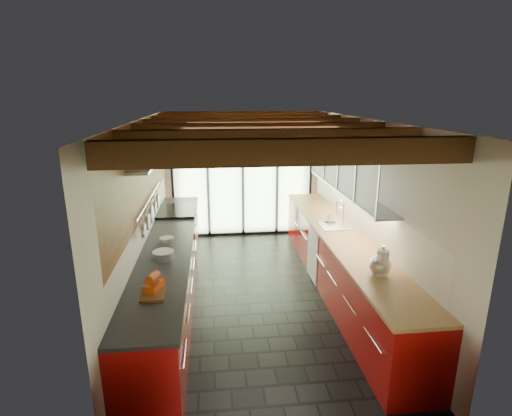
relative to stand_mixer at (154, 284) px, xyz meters
name	(u,v)px	position (x,y,z in m)	size (l,w,h in m)	color
ground	(257,294)	(1.27, 1.52, -1.01)	(5.50, 5.50, 0.00)	black
room_shell	(257,188)	(1.27, 1.52, 0.65)	(5.50, 5.50, 5.50)	silver
ceiling_beams	(254,128)	(1.27, 1.90, 1.46)	(3.14, 5.06, 4.90)	#593316
glass_door	(243,158)	(1.27, 4.21, 0.65)	(2.95, 0.10, 2.90)	#C6EAAD
left_counter	(170,270)	(-0.01, 1.52, -0.55)	(0.68, 5.00, 0.92)	#A40D0C
range_stove	(178,236)	(-0.01, 2.97, -0.54)	(0.66, 0.90, 0.97)	silver
right_counter	(340,262)	(2.54, 1.52, -0.55)	(0.68, 5.00, 0.92)	#A40D0C
sink_assembly	(335,223)	(2.56, 1.92, -0.05)	(0.45, 0.52, 0.43)	silver
upper_cabinets_right	(349,169)	(2.70, 1.82, 0.84)	(0.34, 3.00, 3.00)	silver
left_wall_fixtures	(152,175)	(-0.20, 1.70, 0.84)	(0.28, 2.60, 0.96)	silver
stand_mixer	(154,284)	(0.00, 0.00, 0.00)	(0.22, 0.28, 0.22)	#D14910
pot_large	(167,242)	(0.00, 1.30, -0.02)	(0.20, 0.20, 0.12)	silver
pot_small	(163,255)	(0.00, 0.86, -0.03)	(0.27, 0.27, 0.10)	silver
cutting_board	(153,294)	(0.00, -0.09, -0.07)	(0.24, 0.33, 0.03)	brown
kettle	(380,264)	(2.54, 0.13, 0.04)	(0.33, 0.35, 0.29)	silver
paper_towel	(382,264)	(2.54, 0.08, 0.07)	(0.15, 0.15, 0.37)	white
soap_bottle	(331,217)	(2.54, 2.12, 0.00)	(0.08, 0.08, 0.18)	silver
bowl	(330,220)	(2.54, 2.11, -0.06)	(0.20, 0.20, 0.05)	silver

